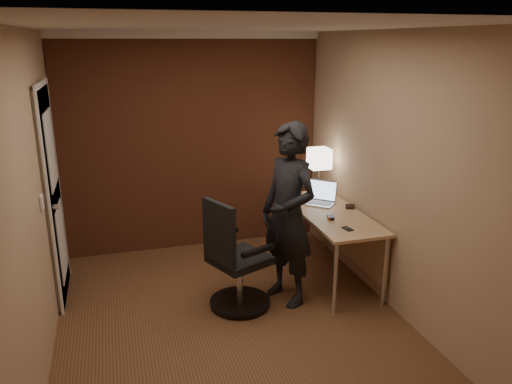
{
  "coord_description": "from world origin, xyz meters",
  "views": [
    {
      "loc": [
        -0.9,
        -3.71,
        2.41
      ],
      "look_at": [
        0.35,
        0.55,
        1.05
      ],
      "focal_mm": 35.0,
      "sensor_mm": 36.0,
      "label": 1
    }
  ],
  "objects_px": {
    "wallet": "(350,207)",
    "person": "(288,215)",
    "desk_lamp": "(319,159)",
    "desk": "(336,223)",
    "phone": "(347,229)",
    "mouse": "(331,217)",
    "office_chair": "(234,263)",
    "laptop": "(320,197)"
  },
  "relations": [
    {
      "from": "wallet",
      "to": "office_chair",
      "type": "height_order",
      "value": "office_chair"
    },
    {
      "from": "laptop",
      "to": "mouse",
      "type": "xyz_separation_m",
      "value": [
        -0.1,
        -0.51,
        -0.05
      ]
    },
    {
      "from": "desk_lamp",
      "to": "laptop",
      "type": "distance_m",
      "value": 0.45
    },
    {
      "from": "person",
      "to": "wallet",
      "type": "bearing_deg",
      "value": 91.48
    },
    {
      "from": "mouse",
      "to": "office_chair",
      "type": "xyz_separation_m",
      "value": [
        -1.02,
        -0.15,
        -0.28
      ]
    },
    {
      "from": "desk_lamp",
      "to": "phone",
      "type": "height_order",
      "value": "desk_lamp"
    },
    {
      "from": "wallet",
      "to": "person",
      "type": "xyz_separation_m",
      "value": [
        -0.82,
        -0.38,
        0.12
      ]
    },
    {
      "from": "phone",
      "to": "wallet",
      "type": "bearing_deg",
      "value": 52.51
    },
    {
      "from": "wallet",
      "to": "mouse",
      "type": "bearing_deg",
      "value": -142.34
    },
    {
      "from": "mouse",
      "to": "desk",
      "type": "bearing_deg",
      "value": 67.5
    },
    {
      "from": "mouse",
      "to": "office_chair",
      "type": "bearing_deg",
      "value": -155.14
    },
    {
      "from": "desk",
      "to": "wallet",
      "type": "height_order",
      "value": "wallet"
    },
    {
      "from": "desk",
      "to": "wallet",
      "type": "distance_m",
      "value": 0.23
    },
    {
      "from": "person",
      "to": "desk_lamp",
      "type": "bearing_deg",
      "value": 119.26
    },
    {
      "from": "desk",
      "to": "desk_lamp",
      "type": "xyz_separation_m",
      "value": [
        0.03,
        0.57,
        0.55
      ]
    },
    {
      "from": "wallet",
      "to": "phone",
      "type": "bearing_deg",
      "value": -118.58
    },
    {
      "from": "phone",
      "to": "person",
      "type": "relative_size",
      "value": 0.07
    },
    {
      "from": "desk",
      "to": "laptop",
      "type": "relative_size",
      "value": 3.58
    },
    {
      "from": "laptop",
      "to": "wallet",
      "type": "bearing_deg",
      "value": -46.13
    },
    {
      "from": "desk",
      "to": "desk_lamp",
      "type": "distance_m",
      "value": 0.79
    },
    {
      "from": "laptop",
      "to": "office_chair",
      "type": "xyz_separation_m",
      "value": [
        -1.12,
        -0.66,
        -0.33
      ]
    },
    {
      "from": "desk_lamp",
      "to": "person",
      "type": "relative_size",
      "value": 0.31
    },
    {
      "from": "wallet",
      "to": "person",
      "type": "bearing_deg",
      "value": -155.07
    },
    {
      "from": "desk",
      "to": "phone",
      "type": "height_order",
      "value": "phone"
    },
    {
      "from": "mouse",
      "to": "wallet",
      "type": "relative_size",
      "value": 0.91
    },
    {
      "from": "mouse",
      "to": "phone",
      "type": "relative_size",
      "value": 0.87
    },
    {
      "from": "desk_lamp",
      "to": "phone",
      "type": "bearing_deg",
      "value": -98.38
    },
    {
      "from": "phone",
      "to": "office_chair",
      "type": "distance_m",
      "value": 1.1
    },
    {
      "from": "desk",
      "to": "desk_lamp",
      "type": "bearing_deg",
      "value": 87.03
    },
    {
      "from": "laptop",
      "to": "person",
      "type": "bearing_deg",
      "value": -132.85
    },
    {
      "from": "mouse",
      "to": "office_chair",
      "type": "relative_size",
      "value": 0.1
    },
    {
      "from": "laptop",
      "to": "phone",
      "type": "xyz_separation_m",
      "value": [
        -0.07,
        -0.81,
        -0.06
      ]
    },
    {
      "from": "wallet",
      "to": "laptop",
      "type": "bearing_deg",
      "value": 133.87
    },
    {
      "from": "phone",
      "to": "office_chair",
      "type": "bearing_deg",
      "value": 163.03
    },
    {
      "from": "mouse",
      "to": "wallet",
      "type": "bearing_deg",
      "value": 54.23
    },
    {
      "from": "laptop",
      "to": "office_chair",
      "type": "height_order",
      "value": "office_chair"
    },
    {
      "from": "desk_lamp",
      "to": "wallet",
      "type": "height_order",
      "value": "desk_lamp"
    },
    {
      "from": "laptop",
      "to": "office_chair",
      "type": "distance_m",
      "value": 1.34
    },
    {
      "from": "desk_lamp",
      "to": "person",
      "type": "height_order",
      "value": "person"
    },
    {
      "from": "desk",
      "to": "laptop",
      "type": "bearing_deg",
      "value": 101.25
    },
    {
      "from": "office_chair",
      "to": "desk_lamp",
      "type": "bearing_deg",
      "value": 37.13
    },
    {
      "from": "wallet",
      "to": "desk_lamp",
      "type": "bearing_deg",
      "value": 106.27
    }
  ]
}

